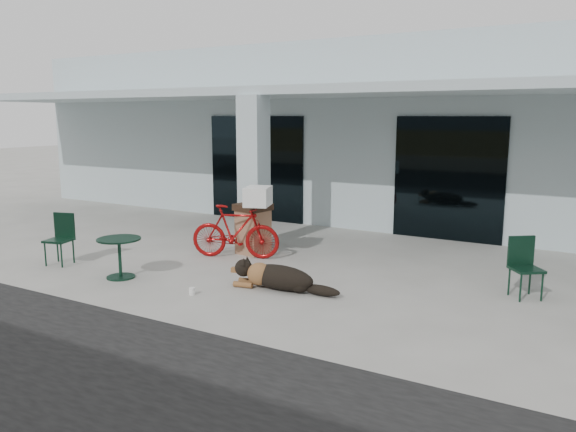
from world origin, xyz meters
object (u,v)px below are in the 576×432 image
Objects in this scene: cafe_table_near at (120,258)px; cafe_chair_far_a at (526,268)px; trash_receptacle at (253,229)px; cafe_chair_near at (59,240)px; bicycle at (235,232)px; dog at (280,276)px.

cafe_chair_far_a reaches higher than cafe_table_near.
cafe_chair_near is at bearing -136.29° from trash_receptacle.
cafe_table_near is 6.50m from cafe_chair_far_a.
bicycle is 3.24m from cafe_chair_near.
cafe_table_near is at bearing -111.29° from trash_receptacle.
bicycle is 1.87× the size of cafe_chair_far_a.
cafe_chair_near is 0.94× the size of trash_receptacle.
dog is 2.47m from trash_receptacle.
cafe_table_near is (-0.91, -2.09, -0.17)m from bicycle.
dog is 1.48× the size of cafe_chair_far_a.
bicycle is at bearing -101.19° from trash_receptacle.
trash_receptacle is at bearing 139.94° from cafe_chair_far_a.
cafe_chair_near is 1.02× the size of cafe_chair_far_a.
trash_receptacle is (1.00, 2.57, 0.16)m from cafe_table_near.
dog is 2.79m from cafe_table_near.
dog is 1.45× the size of cafe_chair_near.
trash_receptacle is (0.09, 0.47, -0.02)m from bicycle.
cafe_table_near is 2.76m from trash_receptacle.
cafe_chair_far_a is at bearing 1.38° from cafe_chair_near.
cafe_chair_near is at bearing 108.95° from bicycle.
dog is 3.73m from cafe_chair_far_a.
cafe_chair_far_a is at bearing 12.67° from dog.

